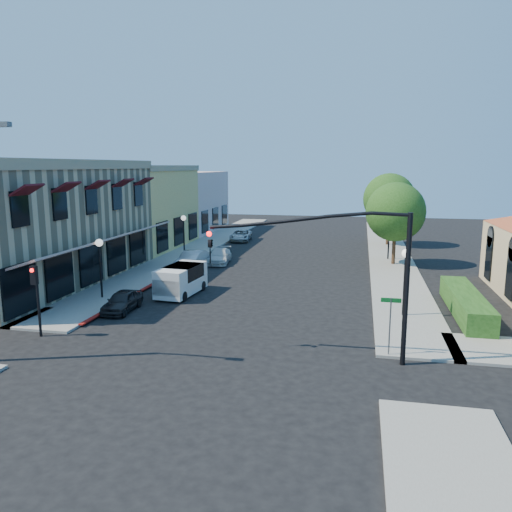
% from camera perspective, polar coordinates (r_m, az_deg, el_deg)
% --- Properties ---
extents(ground, '(120.00, 120.00, 0.00)m').
position_cam_1_polar(ground, '(20.41, -6.81, -12.01)').
color(ground, black).
rests_on(ground, ground).
extents(sidewalk_left, '(3.50, 50.00, 0.12)m').
position_cam_1_polar(sidewalk_left, '(47.89, -6.42, 1.03)').
color(sidewalk_left, gray).
rests_on(sidewalk_left, ground).
extents(sidewalk_right, '(3.50, 50.00, 0.12)m').
position_cam_1_polar(sidewalk_right, '(45.58, 14.97, 0.27)').
color(sidewalk_right, gray).
rests_on(sidewalk_right, ground).
extents(curb_red_strip, '(0.25, 10.00, 0.06)m').
position_cam_1_polar(curb_red_strip, '(29.99, -14.47, -4.96)').
color(curb_red_strip, maroon).
rests_on(curb_red_strip, ground).
extents(corner_brick_building, '(11.77, 18.20, 8.10)m').
position_cam_1_polar(corner_brick_building, '(36.25, -24.86, 3.46)').
color(corner_brick_building, tan).
rests_on(corner_brick_building, ground).
extents(yellow_stucco_building, '(10.00, 12.00, 7.60)m').
position_cam_1_polar(yellow_stucco_building, '(49.08, -14.42, 5.39)').
color(yellow_stucco_building, tan).
rests_on(yellow_stucco_building, ground).
extents(pink_stucco_building, '(10.00, 12.00, 7.00)m').
position_cam_1_polar(pink_stucco_building, '(60.06, -9.33, 6.13)').
color(pink_stucco_building, '#D4A5A0').
rests_on(pink_stucco_building, ground).
extents(hedge, '(1.40, 8.00, 1.10)m').
position_cam_1_polar(hedge, '(28.48, 22.73, -6.26)').
color(hedge, '#1C4313').
rests_on(hedge, ground).
extents(street_tree_a, '(4.56, 4.56, 6.48)m').
position_cam_1_polar(street_tree_a, '(40.09, 15.66, 4.87)').
color(street_tree_a, '#322214').
rests_on(street_tree_a, ground).
extents(street_tree_b, '(4.94, 4.94, 7.02)m').
position_cam_1_polar(street_tree_b, '(50.02, 14.98, 6.31)').
color(street_tree_b, '#322214').
rests_on(street_tree_b, ground).
extents(signal_mast_arm, '(8.01, 0.39, 6.00)m').
position_cam_1_polar(signal_mast_arm, '(19.69, 10.75, -0.52)').
color(signal_mast_arm, black).
rests_on(signal_mast_arm, ground).
extents(secondary_signal, '(0.28, 0.42, 3.32)m').
position_cam_1_polar(secondary_signal, '(24.52, -23.86, -3.33)').
color(secondary_signal, black).
rests_on(secondary_signal, ground).
extents(street_name_sign, '(0.80, 0.06, 2.50)m').
position_cam_1_polar(street_name_sign, '(20.98, 15.10, -6.75)').
color(street_name_sign, '#595B5E').
rests_on(street_name_sign, ground).
extents(lamppost_left_near, '(0.44, 0.44, 3.57)m').
position_cam_1_polar(lamppost_left_near, '(30.15, -17.43, 0.30)').
color(lamppost_left_near, black).
rests_on(lamppost_left_near, ground).
extents(lamppost_left_far, '(0.44, 0.44, 3.57)m').
position_cam_1_polar(lamppost_left_far, '(42.76, -8.27, 3.50)').
color(lamppost_left_far, black).
rests_on(lamppost_left_far, ground).
extents(lamppost_right_near, '(0.44, 0.44, 3.57)m').
position_cam_1_polar(lamppost_right_near, '(26.43, 16.72, -1.02)').
color(lamppost_right_near, black).
rests_on(lamppost_right_near, ground).
extents(lamppost_right_far, '(0.44, 0.44, 3.57)m').
position_cam_1_polar(lamppost_right_far, '(42.21, 15.00, 3.16)').
color(lamppost_right_far, black).
rests_on(lamppost_right_far, ground).
extents(white_van, '(2.10, 4.15, 1.78)m').
position_cam_1_polar(white_van, '(30.39, -8.59, -2.55)').
color(white_van, silver).
rests_on(white_van, ground).
extents(parked_car_a, '(1.44, 3.31, 1.11)m').
position_cam_1_polar(parked_car_a, '(27.82, -15.05, -4.99)').
color(parked_car_a, black).
rests_on(parked_car_a, ground).
extents(parked_car_b, '(1.64, 4.18, 1.36)m').
position_cam_1_polar(parked_car_b, '(38.02, -7.31, -0.46)').
color(parked_car_b, '#AEB0B3').
rests_on(parked_car_b, ground).
extents(parked_car_c, '(2.07, 4.12, 1.15)m').
position_cam_1_polar(parked_car_c, '(40.06, -4.20, -0.01)').
color(parked_car_c, silver).
rests_on(parked_car_c, ground).
extents(parked_car_d, '(2.28, 4.31, 1.15)m').
position_cam_1_polar(parked_car_d, '(51.80, -1.75, 2.37)').
color(parked_car_d, '#AAACAF').
rests_on(parked_car_d, ground).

